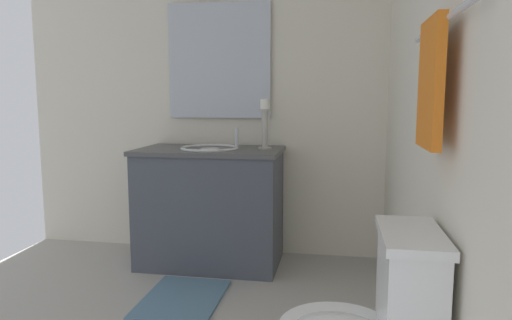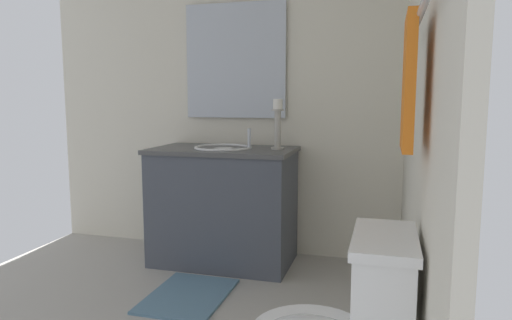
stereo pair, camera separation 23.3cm
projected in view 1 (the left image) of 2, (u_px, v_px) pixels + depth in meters
The scene contains 9 objects.
wall_back at pixel (424, 83), 2.01m from camera, with size 2.51×0.04×2.45m, color silver.
wall_left at pixel (203, 89), 3.48m from camera, with size 0.04×2.73×2.45m, color silver.
vanity_cabinet at pixel (211, 206), 3.24m from camera, with size 0.58×0.99×0.81m.
sink_basin at pixel (210, 154), 3.19m from camera, with size 0.40×0.40×0.24m.
mirror at pixel (219, 61), 3.38m from camera, with size 0.02×0.76×0.83m, color silver.
candle_holder_tall at pixel (265, 123), 3.14m from camera, with size 0.09×0.09×0.34m.
towel_bar at pixel (440, 24), 1.44m from camera, with size 0.02×0.02×0.83m, color silver.
towel_near_vanity at pixel (431, 84), 1.46m from camera, with size 0.28×0.03×0.41m, color orange.
bath_mat at pixel (182, 299), 2.68m from camera, with size 0.60×0.44×0.02m, color slate.
Camera 1 is at (2.14, 1.00, 1.16)m, focal length 32.63 mm.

